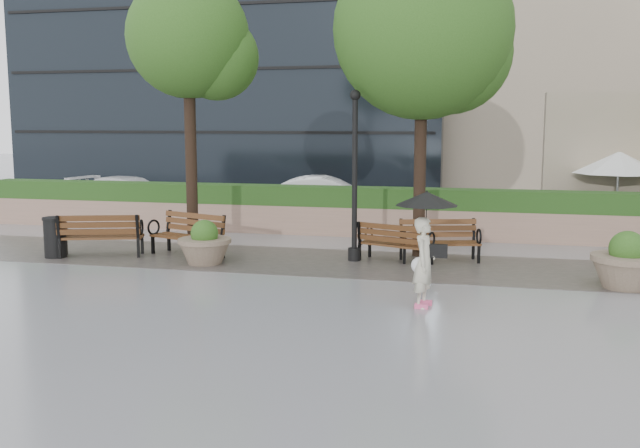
% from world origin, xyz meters
% --- Properties ---
extents(ground, '(100.00, 100.00, 0.00)m').
position_xyz_m(ground, '(0.00, 0.00, 0.00)').
color(ground, gray).
rests_on(ground, ground).
extents(cobble_strip, '(28.00, 3.20, 0.01)m').
position_xyz_m(cobble_strip, '(0.00, 3.00, 0.01)').
color(cobble_strip, '#383330').
rests_on(cobble_strip, ground).
extents(hedge_wall, '(24.00, 0.80, 1.35)m').
position_xyz_m(hedge_wall, '(0.00, 7.00, 0.66)').
color(hedge_wall, '#A27C68').
rests_on(hedge_wall, ground).
extents(asphalt_street, '(40.00, 7.00, 0.00)m').
position_xyz_m(asphalt_street, '(0.00, 11.00, 0.00)').
color(asphalt_street, black).
rests_on(asphalt_street, ground).
extents(bench_0, '(2.01, 1.29, 1.01)m').
position_xyz_m(bench_0, '(-5.84, 2.43, 0.30)').
color(bench_0, brown).
rests_on(bench_0, ground).
extents(bench_1, '(1.99, 1.35, 1.00)m').
position_xyz_m(bench_1, '(-3.89, 2.94, 0.30)').
color(bench_1, brown).
rests_on(bench_1, ground).
extents(bench_2, '(1.78, 1.19, 0.89)m').
position_xyz_m(bench_2, '(0.96, 3.30, 0.27)').
color(bench_2, brown).
rests_on(bench_2, ground).
extents(bench_3, '(1.87, 1.15, 0.94)m').
position_xyz_m(bench_3, '(1.92, 3.64, 0.28)').
color(bench_3, brown).
rests_on(bench_3, ground).
extents(planter_left, '(1.18, 1.18, 0.99)m').
position_xyz_m(planter_left, '(-3.14, 2.18, 0.39)').
color(planter_left, '#7F6B56').
rests_on(planter_left, ground).
extents(planter_right, '(1.32, 1.32, 1.11)m').
position_xyz_m(planter_right, '(5.55, 1.84, 0.43)').
color(planter_right, '#7F6B56').
rests_on(planter_right, ground).
extents(trash_bin, '(0.54, 0.54, 0.90)m').
position_xyz_m(trash_bin, '(-6.83, 2.08, 0.45)').
color(trash_bin, black).
rests_on(trash_bin, ground).
extents(lamppost, '(0.28, 0.28, 3.84)m').
position_xyz_m(lamppost, '(0.03, 3.30, 1.69)').
color(lamppost, black).
rests_on(lamppost, ground).
extents(tree_0, '(3.10, 2.94, 6.64)m').
position_xyz_m(tree_0, '(-4.03, 4.01, 5.01)').
color(tree_0, black).
rests_on(tree_0, ground).
extents(tree_1, '(4.07, 4.07, 7.25)m').
position_xyz_m(tree_1, '(1.54, 4.34, 5.08)').
color(tree_1, black).
rests_on(tree_1, ground).
extents(patio_umb_white, '(2.50, 2.50, 2.30)m').
position_xyz_m(patio_umb_white, '(6.49, 9.12, 1.99)').
color(patio_umb_white, black).
rests_on(patio_umb_white, ground).
extents(car_left, '(4.66, 2.51, 1.28)m').
position_xyz_m(car_left, '(-8.98, 9.70, 0.64)').
color(car_left, white).
rests_on(car_left, ground).
extents(car_right, '(4.24, 1.92, 1.35)m').
position_xyz_m(car_right, '(-2.32, 10.63, 0.68)').
color(car_right, white).
rests_on(car_right, ground).
extents(pedestrian, '(1.07, 1.07, 1.97)m').
position_xyz_m(pedestrian, '(1.95, -0.39, 1.20)').
color(pedestrian, beige).
rests_on(pedestrian, ground).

